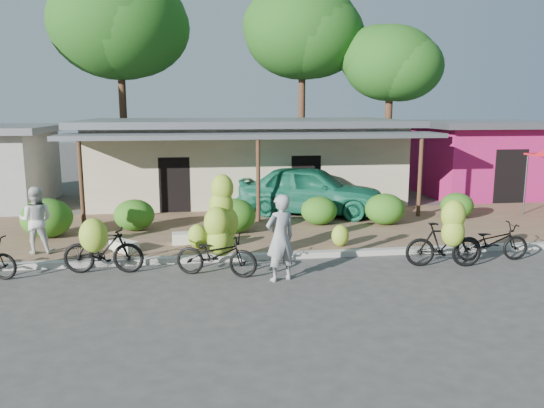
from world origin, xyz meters
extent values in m
plane|color=#3F3D3B|center=(0.00, 0.00, 0.00)|extent=(100.00, 100.00, 0.00)
cube|color=#92724E|center=(0.00, 5.00, 0.06)|extent=(60.00, 6.00, 0.12)
cube|color=#A8A399|center=(0.00, 2.00, 0.07)|extent=(60.00, 0.25, 0.15)
cube|color=beige|center=(0.00, 11.00, 1.55)|extent=(12.00, 6.00, 3.10)
cube|color=slate|center=(0.00, 11.00, 3.23)|extent=(13.00, 7.00, 0.25)
cube|color=black|center=(0.00, 8.05, 1.10)|extent=(1.40, 0.12, 2.20)
cube|color=slate|center=(0.00, 7.00, 2.90)|extent=(13.00, 2.00, 0.15)
cylinder|color=#543621|center=(-5.60, 6.10, 1.43)|extent=(0.14, 0.14, 2.85)
cylinder|color=#543621|center=(0.00, 6.10, 1.43)|extent=(0.14, 0.14, 2.85)
cylinder|color=#543621|center=(5.60, 6.10, 1.43)|extent=(0.14, 0.14, 2.85)
cube|color=#B51B53|center=(10.50, 11.00, 1.50)|extent=(5.00, 5.00, 3.00)
cube|color=slate|center=(10.50, 11.00, 3.12)|extent=(6.00, 6.00, 0.25)
cube|color=black|center=(10.50, 8.55, 1.10)|extent=(1.40, 0.12, 2.20)
cylinder|color=#543621|center=(-5.50, 16.00, 4.10)|extent=(0.36, 0.36, 8.21)
ellipsoid|color=#1E4A12|center=(-5.50, 16.00, 7.75)|extent=(6.55, 6.55, 5.24)
ellipsoid|color=#1E4A12|center=(-6.00, 16.30, 8.05)|extent=(5.57, 5.57, 4.45)
cylinder|color=#543621|center=(3.50, 16.50, 4.03)|extent=(0.36, 0.36, 8.06)
ellipsoid|color=#1E4A12|center=(3.50, 16.50, 7.61)|extent=(5.94, 5.94, 4.75)
ellipsoid|color=#1E4A12|center=(3.00, 16.80, 7.91)|extent=(5.05, 5.05, 4.04)
cylinder|color=#543621|center=(7.50, 14.50, 3.16)|extent=(0.36, 0.36, 6.31)
ellipsoid|color=#1E4A12|center=(7.50, 14.50, 5.96)|extent=(4.56, 4.56, 3.65)
ellipsoid|color=#1E4A12|center=(7.00, 14.80, 6.26)|extent=(3.88, 3.88, 3.10)
ellipsoid|color=#2C6016|center=(-6.34, 4.72, 0.69)|extent=(1.47, 1.32, 1.14)
ellipsoid|color=#2C6016|center=(-3.93, 5.26, 0.60)|extent=(1.23, 1.11, 0.96)
ellipsoid|color=#2C6016|center=(-0.93, 4.53, 0.64)|extent=(1.33, 1.20, 1.04)
ellipsoid|color=#2C6016|center=(1.87, 5.27, 0.58)|extent=(1.17, 1.05, 0.91)
ellipsoid|color=#2C6016|center=(3.97, 4.99, 0.62)|extent=(1.29, 1.16, 1.01)
ellipsoid|color=#2C6016|center=(6.74, 5.56, 0.56)|extent=(1.12, 1.01, 0.88)
cylinder|color=#59595E|center=(9.45, 5.94, 1.17)|extent=(0.05, 0.05, 2.10)
imported|color=black|center=(-4.21, 1.37, 0.56)|extent=(1.93, 0.75, 1.13)
ellipsoid|color=#A0C631|center=(-4.28, 0.72, 1.07)|extent=(0.62, 0.53, 0.77)
imported|color=black|center=(-1.59, 0.80, 0.51)|extent=(2.05, 1.28, 1.02)
ellipsoid|color=#A0C631|center=(-1.46, 1.34, 0.73)|extent=(0.68, 0.58, 0.85)
ellipsoid|color=#A0C631|center=(-1.36, 1.30, 1.15)|extent=(0.65, 0.55, 0.81)
ellipsoid|color=#A0C631|center=(-1.44, 1.33, 1.58)|extent=(0.58, 0.49, 0.72)
ellipsoid|color=#A0C631|center=(-1.41, 1.32, 1.97)|extent=(0.54, 0.46, 0.68)
ellipsoid|color=#A0C631|center=(-1.52, 0.99, 0.79)|extent=(0.53, 0.45, 0.67)
ellipsoid|color=#A0C631|center=(-1.56, 1.00, 1.22)|extent=(0.60, 0.51, 0.75)
imported|color=black|center=(3.93, 0.74, 0.55)|extent=(1.90, 0.82, 1.10)
ellipsoid|color=#A0C631|center=(3.82, 0.10, 1.02)|extent=(0.54, 0.46, 0.68)
ellipsoid|color=#A0C631|center=(3.83, 0.15, 1.41)|extent=(0.57, 0.49, 0.71)
imported|color=black|center=(5.40, 1.08, 0.49)|extent=(1.90, 0.78, 0.98)
ellipsoid|color=#A0C631|center=(-2.02, 2.90, 0.45)|extent=(0.52, 0.44, 0.65)
ellipsoid|color=#A0C631|center=(-1.47, 2.84, 0.42)|extent=(0.47, 0.40, 0.59)
ellipsoid|color=#A0C631|center=(1.83, 2.54, 0.42)|extent=(0.48, 0.41, 0.60)
cube|color=white|center=(-2.29, 3.44, 0.27)|extent=(0.87, 0.44, 0.30)
cube|color=white|center=(-3.94, 2.83, 0.26)|extent=(0.81, 0.79, 0.28)
imported|color=gray|center=(-0.18, 0.27, 0.99)|extent=(0.85, 0.71, 1.97)
imported|color=silver|center=(-6.13, 3.01, 0.99)|extent=(0.87, 0.69, 1.74)
imported|color=#176B4D|center=(1.95, 7.00, 0.98)|extent=(5.45, 3.82, 1.72)
camera|label=1|loc=(-1.98, -11.07, 3.86)|focal=35.00mm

